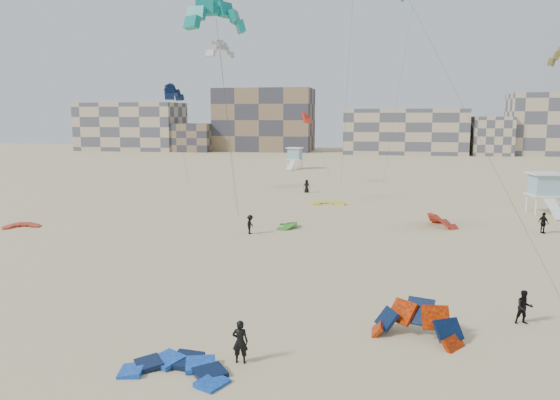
% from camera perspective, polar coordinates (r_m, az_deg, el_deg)
% --- Properties ---
extents(ground, '(320.00, 320.00, 0.00)m').
position_cam_1_polar(ground, '(25.70, -3.32, -14.11)').
color(ground, tan).
rests_on(ground, ground).
extents(kite_ground_blue, '(4.37, 4.56, 1.11)m').
position_cam_1_polar(kite_ground_blue, '(22.77, -10.78, -17.39)').
color(kite_ground_blue, blue).
rests_on(kite_ground_blue, ground).
extents(kite_ground_orange, '(5.19, 5.14, 4.16)m').
position_cam_1_polar(kite_ground_orange, '(26.26, 13.96, -13.85)').
color(kite_ground_orange, '#F43900').
rests_on(kite_ground_orange, ground).
extents(kite_ground_red, '(4.03, 4.10, 0.84)m').
position_cam_1_polar(kite_ground_red, '(54.98, -25.39, -2.59)').
color(kite_ground_red, red).
rests_on(kite_ground_red, ground).
extents(kite_ground_green, '(3.33, 3.14, 1.61)m').
position_cam_1_polar(kite_ground_green, '(49.71, 0.61, -2.86)').
color(kite_ground_green, '#288B2D').
rests_on(kite_ground_green, ground).
extents(kite_ground_red_far, '(4.72, 4.64, 3.50)m').
position_cam_1_polar(kite_ground_red_far, '(52.33, 16.56, -2.63)').
color(kite_ground_red_far, red).
rests_on(kite_ground_red_far, ground).
extents(kite_ground_yellow, '(3.74, 3.93, 0.61)m').
position_cam_1_polar(kite_ground_yellow, '(62.97, 5.12, -0.43)').
color(kite_ground_yellow, '#EFFC20').
rests_on(kite_ground_yellow, ground).
extents(kitesurfer_main, '(0.69, 0.48, 1.81)m').
position_cam_1_polar(kitesurfer_main, '(22.96, -4.19, -14.54)').
color(kitesurfer_main, black).
rests_on(kitesurfer_main, ground).
extents(kitesurfer_b, '(0.91, 0.76, 1.68)m').
position_cam_1_polar(kitesurfer_b, '(29.34, 24.16, -10.20)').
color(kitesurfer_b, black).
rests_on(kitesurfer_b, ground).
extents(kitesurfer_c, '(0.72, 1.13, 1.66)m').
position_cam_1_polar(kitesurfer_c, '(46.77, -3.13, -2.57)').
color(kitesurfer_c, black).
rests_on(kitesurfer_c, ground).
extents(kitesurfer_d, '(0.97, 1.15, 1.84)m').
position_cam_1_polar(kitesurfer_d, '(52.08, 25.82, -2.17)').
color(kitesurfer_d, black).
rests_on(kitesurfer_d, ground).
extents(kitesurfer_e, '(0.86, 0.58, 1.73)m').
position_cam_1_polar(kitesurfer_e, '(72.17, 2.80, 1.45)').
color(kitesurfer_e, black).
rests_on(kitesurfer_e, ground).
extents(kite_fly_teal_a, '(6.09, 11.36, 17.52)m').
position_cam_1_polar(kite_fly_teal_a, '(41.09, -6.70, 18.32)').
color(kite_fly_teal_a, '#0B8779').
rests_on(kite_fly_teal_a, ground).
extents(kite_fly_grey, '(4.75, 5.89, 16.88)m').
position_cam_1_polar(kite_fly_grey, '(59.12, -6.25, 15.23)').
color(kite_fly_grey, silver).
rests_on(kite_fly_grey, ground).
extents(kite_fly_navy, '(4.01, 3.87, 13.43)m').
position_cam_1_polar(kite_fly_navy, '(72.47, -11.06, 10.84)').
color(kite_fly_navy, '#09163D').
rests_on(kite_fly_navy, ground).
extents(kite_fly_red, '(5.59, 3.81, 10.14)m').
position_cam_1_polar(kite_fly_red, '(80.23, 2.78, 8.51)').
color(kite_fly_red, red).
rests_on(kite_fly_red, ground).
extents(lifeguard_tower_near, '(3.48, 6.09, 4.26)m').
position_cam_1_polar(lifeguard_tower_near, '(62.57, 25.81, 0.63)').
color(lifeguard_tower_near, white).
rests_on(lifeguard_tower_near, ground).
extents(lifeguard_tower_far, '(3.22, 5.79, 4.11)m').
position_cam_1_polar(lifeguard_tower_far, '(105.13, 1.55, 4.38)').
color(lifeguard_tower_far, white).
rests_on(lifeguard_tower_far, ground).
extents(condo_west_a, '(30.00, 15.00, 14.00)m').
position_cam_1_polar(condo_west_a, '(170.81, -15.27, 7.40)').
color(condo_west_a, tan).
rests_on(condo_west_a, ground).
extents(condo_west_b, '(28.00, 14.00, 18.00)m').
position_cam_1_polar(condo_west_b, '(161.00, -1.65, 8.36)').
color(condo_west_b, '#7B654A').
rests_on(condo_west_b, ground).
extents(condo_mid, '(32.00, 16.00, 12.00)m').
position_cam_1_polar(condo_mid, '(153.01, 12.88, 7.00)').
color(condo_mid, tan).
rests_on(condo_mid, ground).
extents(condo_fill_left, '(12.00, 10.00, 8.00)m').
position_cam_1_polar(condo_fill_left, '(161.10, -9.12, 6.47)').
color(condo_fill_left, '#7B654A').
rests_on(condo_fill_left, ground).
extents(condo_fill_right, '(10.00, 10.00, 10.00)m').
position_cam_1_polar(condo_fill_right, '(153.21, 21.18, 6.26)').
color(condo_fill_right, tan).
rests_on(condo_fill_right, ground).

